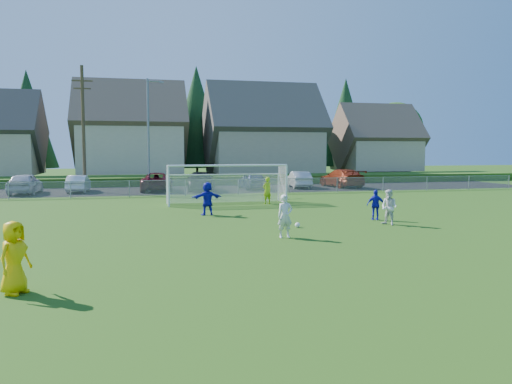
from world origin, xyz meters
TOP-DOWN VIEW (x-y plane):
  - ground at (0.00, 0.00)m, footprint 160.00×160.00m
  - asphalt_lot at (0.00, 27.50)m, footprint 60.00×60.00m
  - grass_embankment at (0.00, 35.00)m, footprint 70.00×6.00m
  - soccer_ball at (1.32, 5.74)m, footprint 0.22×0.22m
  - referee at (-8.34, -2.29)m, footprint 0.92×1.02m
  - player_white_a at (0.06, 3.45)m, footprint 0.64×0.45m
  - player_white_b at (5.58, 5.46)m, footprint 0.90×0.97m
  - player_blue_a at (5.75, 7.10)m, footprint 0.93×0.60m
  - player_blue_b at (-1.93, 10.81)m, footprint 1.66×0.72m
  - goalkeeper at (2.46, 15.26)m, footprint 0.72×0.61m
  - car_a at (-13.81, 26.38)m, footprint 2.07×4.82m
  - car_b at (-10.03, 27.30)m, footprint 1.58×4.17m
  - car_c at (-3.89, 26.98)m, footprint 2.76×5.54m
  - car_d at (-0.30, 26.53)m, footprint 2.71×5.61m
  - car_e at (4.22, 26.91)m, footprint 1.94×4.44m
  - car_f at (8.67, 27.49)m, footprint 2.09×4.58m
  - car_g at (12.66, 27.30)m, footprint 2.69×5.79m
  - soccer_goal at (0.00, 16.05)m, footprint 7.42×1.90m
  - chainlink_fence at (0.00, 22.00)m, footprint 52.06×0.06m
  - streetlight at (-4.45, 26.00)m, footprint 1.38×0.18m
  - utility_pole at (-9.50, 27.00)m, footprint 1.60×0.26m
  - houses_row at (1.97, 42.46)m, footprint 53.90×11.45m
  - tree_row at (1.04, 48.74)m, footprint 65.98×12.36m

SIDE VIEW (x-z plane):
  - ground at x=0.00m, z-range 0.00..0.00m
  - asphalt_lot at x=0.00m, z-range 0.01..0.01m
  - soccer_ball at x=1.32m, z-range 0.00..0.22m
  - grass_embankment at x=0.00m, z-range 0.00..0.80m
  - chainlink_fence at x=0.00m, z-range 0.03..1.23m
  - car_b at x=-10.03m, z-range 0.00..1.36m
  - car_f at x=8.67m, z-range 0.00..1.46m
  - player_blue_a at x=5.75m, z-range 0.00..1.46m
  - car_e at x=4.22m, z-range 0.00..1.49m
  - car_c at x=-3.89m, z-range 0.00..1.51m
  - car_d at x=-0.30m, z-range 0.00..1.57m
  - player_white_b at x=5.58m, z-range 0.00..1.60m
  - car_a at x=-13.81m, z-range 0.00..1.62m
  - car_g at x=12.66m, z-range 0.00..1.64m
  - player_white_a at x=0.06m, z-range 0.00..1.68m
  - goalkeeper at x=2.46m, z-range 0.00..1.69m
  - player_blue_b at x=-1.93m, z-range 0.00..1.73m
  - referee at x=-8.34m, z-range 0.00..1.74m
  - soccer_goal at x=0.00m, z-range 0.38..2.88m
  - streetlight at x=-4.45m, z-range 0.34..9.34m
  - utility_pole at x=-9.50m, z-range 0.15..10.15m
  - tree_row at x=1.04m, z-range 0.01..13.81m
  - houses_row at x=1.97m, z-range 0.69..13.97m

